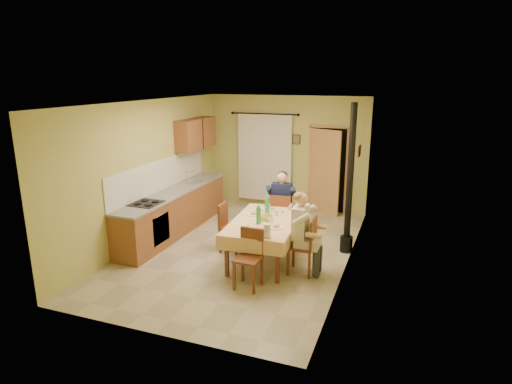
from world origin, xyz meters
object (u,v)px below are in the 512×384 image
at_px(chair_right, 302,257).
at_px(chair_left, 231,237).
at_px(man_far, 281,198).
at_px(stove_flue, 349,200).
at_px(chair_far, 281,226).
at_px(dining_table, 265,240).
at_px(chair_near, 248,270).
at_px(man_right, 302,224).

relative_size(chair_right, chair_left, 1.05).
bearing_deg(man_far, stove_flue, -15.17).
bearing_deg(chair_left, chair_far, 141.62).
distance_m(chair_far, chair_left, 1.15).
bearing_deg(chair_left, dining_table, 77.36).
distance_m(chair_left, man_far, 1.30).
bearing_deg(stove_flue, chair_near, -121.99).
xyz_separation_m(chair_left, stove_flue, (2.08, 0.73, 0.74)).
distance_m(chair_near, man_far, 2.23).
relative_size(chair_right, stove_flue, 0.35).
bearing_deg(chair_left, chair_right, 73.87).
height_order(chair_right, stove_flue, stove_flue).
height_order(chair_near, man_far, man_far).
relative_size(dining_table, chair_right, 2.02).
xyz_separation_m(chair_right, man_far, (-0.79, 1.36, 0.59)).
xyz_separation_m(chair_right, stove_flue, (0.56, 1.19, 0.73)).
height_order(dining_table, man_far, man_far).
relative_size(chair_far, chair_right, 1.00).
height_order(chair_far, chair_near, chair_far).
distance_m(chair_right, stove_flue, 1.51).
bearing_deg(stove_flue, dining_table, -145.64).
height_order(chair_far, chair_right, chair_right).
xyz_separation_m(chair_far, stove_flue, (1.35, -0.16, 0.73)).
relative_size(dining_table, chair_far, 2.02).
bearing_deg(chair_far, dining_table, -96.83).
bearing_deg(chair_right, chair_far, 29.71).
distance_m(man_right, stove_flue, 1.33).
bearing_deg(chair_right, chair_near, 139.06).
distance_m(chair_right, man_far, 1.68).
distance_m(man_far, stove_flue, 1.37).
relative_size(chair_left, man_far, 0.67).
bearing_deg(chair_near, man_right, -127.92).
bearing_deg(man_far, dining_table, -96.74).
bearing_deg(man_far, chair_left, -136.42).
xyz_separation_m(chair_far, chair_near, (0.12, -2.14, -0.00)).
relative_size(chair_near, stove_flue, 0.34).
relative_size(dining_table, man_right, 1.42).
relative_size(dining_table, stove_flue, 0.71).
bearing_deg(man_far, man_right, -68.29).
bearing_deg(chair_right, stove_flue, -25.94).
xyz_separation_m(chair_far, chair_right, (0.79, -1.35, 0.00)).
bearing_deg(chair_near, man_far, -84.99).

